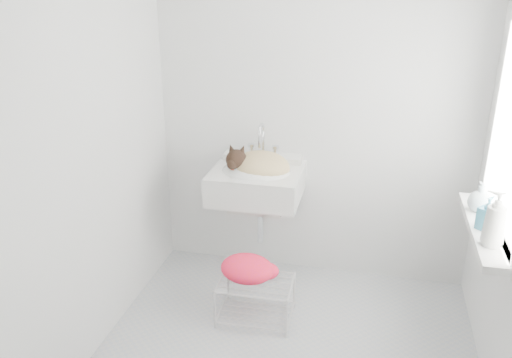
% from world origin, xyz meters
% --- Properties ---
extents(floor, '(2.20, 2.00, 0.02)m').
position_xyz_m(floor, '(0.00, 0.00, 0.00)').
color(floor, '#A3A8B0').
rests_on(floor, ground).
extents(back_wall, '(2.20, 0.02, 2.50)m').
position_xyz_m(back_wall, '(0.00, 1.00, 1.25)').
color(back_wall, silver).
rests_on(back_wall, ground).
extents(left_wall, '(0.02, 2.00, 2.50)m').
position_xyz_m(left_wall, '(-1.10, 0.00, 1.25)').
color(left_wall, silver).
rests_on(left_wall, ground).
extents(windowsill, '(0.16, 0.88, 0.04)m').
position_xyz_m(windowsill, '(1.01, 0.20, 0.83)').
color(windowsill, white).
rests_on(windowsill, right_wall).
extents(sink, '(0.60, 0.52, 0.24)m').
position_xyz_m(sink, '(-0.35, 0.74, 0.85)').
color(sink, silver).
rests_on(sink, back_wall).
extents(faucet, '(0.22, 0.15, 0.22)m').
position_xyz_m(faucet, '(-0.35, 0.92, 0.99)').
color(faucet, silver).
rests_on(faucet, sink).
extents(cat, '(0.42, 0.34, 0.26)m').
position_xyz_m(cat, '(-0.33, 0.72, 0.89)').
color(cat, tan).
rests_on(cat, sink).
extents(wire_rack, '(0.46, 0.32, 0.27)m').
position_xyz_m(wire_rack, '(-0.25, 0.29, 0.15)').
color(wire_rack, silver).
rests_on(wire_rack, floor).
extents(towel, '(0.39, 0.30, 0.14)m').
position_xyz_m(towel, '(-0.31, 0.31, 0.30)').
color(towel, '#FC2E00').
rests_on(towel, wire_rack).
extents(bottle_a, '(0.11, 0.11, 0.24)m').
position_xyz_m(bottle_a, '(1.00, -0.02, 0.85)').
color(bottle_a, silver).
rests_on(bottle_a, windowsill).
extents(bottle_b, '(0.11, 0.11, 0.18)m').
position_xyz_m(bottle_b, '(1.00, 0.16, 0.85)').
color(bottle_b, teal).
rests_on(bottle_b, windowsill).
extents(bottle_c, '(0.16, 0.16, 0.16)m').
position_xyz_m(bottle_c, '(1.00, 0.39, 0.85)').
color(bottle_c, silver).
rests_on(bottle_c, windowsill).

